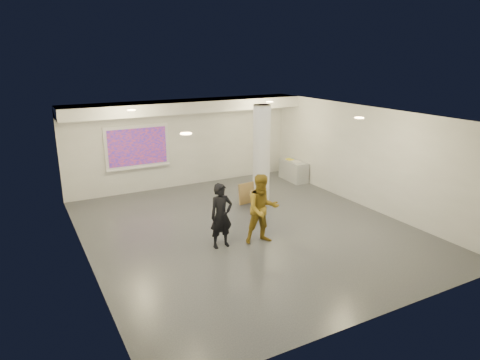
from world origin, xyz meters
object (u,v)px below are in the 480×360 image
man (262,209)px  credenza (294,171)px  projection_screen (137,147)px  woman (221,216)px  column (261,154)px

man → credenza: bearing=57.3°
credenza → projection_screen: bearing=168.8°
projection_screen → woman: 5.15m
projection_screen → man: 5.57m
credenza → woman: size_ratio=0.78×
column → credenza: (2.22, 1.38, -1.14)m
woman → credenza: bearing=37.4°
credenza → woman: (-4.77, -3.80, 0.43)m
column → woman: 3.58m
woman → man: man is taller
column → woman: column is taller
woman → man: bearing=-15.2°
column → projection_screen: size_ratio=1.43×
woman → projection_screen: bearing=95.0°
projection_screen → credenza: projection_screen is taller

